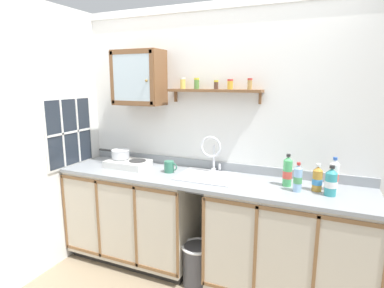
{
  "coord_description": "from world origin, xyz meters",
  "views": [
    {
      "loc": [
        0.95,
        -2.19,
        1.76
      ],
      "look_at": [
        -0.17,
        0.38,
        1.2
      ],
      "focal_mm": 29.35,
      "sensor_mm": 36.0,
      "label": 1
    }
  ],
  "objects_px": {
    "saucepan": "(120,154)",
    "bottle_water_blue_0": "(298,178)",
    "bottle_detergent_teal_3": "(331,182)",
    "bottle_soda_green_4": "(287,172)",
    "sink": "(208,176)",
    "mug": "(169,167)",
    "hot_plate_stove": "(128,164)",
    "trash_bin": "(197,263)",
    "bottle_opaque_white_2": "(334,176)",
    "wall_cabinet": "(139,78)",
    "bottle_juice_amber_1": "(317,179)"
  },
  "relations": [
    {
      "from": "bottle_juice_amber_1",
      "to": "wall_cabinet",
      "type": "distance_m",
      "value": 1.83
    },
    {
      "from": "bottle_water_blue_0",
      "to": "bottle_juice_amber_1",
      "type": "distance_m",
      "value": 0.15
    },
    {
      "from": "saucepan",
      "to": "bottle_water_blue_0",
      "type": "relative_size",
      "value": 1.5
    },
    {
      "from": "bottle_juice_amber_1",
      "to": "bottle_detergent_teal_3",
      "type": "xyz_separation_m",
      "value": [
        0.09,
        -0.07,
        0.01
      ]
    },
    {
      "from": "bottle_juice_amber_1",
      "to": "trash_bin",
      "type": "bearing_deg",
      "value": -169.12
    },
    {
      "from": "bottle_water_blue_0",
      "to": "bottle_opaque_white_2",
      "type": "distance_m",
      "value": 0.28
    },
    {
      "from": "bottle_detergent_teal_3",
      "to": "trash_bin",
      "type": "distance_m",
      "value": 1.32
    },
    {
      "from": "bottle_juice_amber_1",
      "to": "trash_bin",
      "type": "relative_size",
      "value": 0.58
    },
    {
      "from": "wall_cabinet",
      "to": "bottle_juice_amber_1",
      "type": "bearing_deg",
      "value": -4.46
    },
    {
      "from": "bottle_juice_amber_1",
      "to": "wall_cabinet",
      "type": "relative_size",
      "value": 0.41
    },
    {
      "from": "bottle_opaque_white_2",
      "to": "bottle_detergent_teal_3",
      "type": "height_order",
      "value": "bottle_opaque_white_2"
    },
    {
      "from": "wall_cabinet",
      "to": "trash_bin",
      "type": "height_order",
      "value": "wall_cabinet"
    },
    {
      "from": "trash_bin",
      "to": "bottle_juice_amber_1",
      "type": "bearing_deg",
      "value": 10.88
    },
    {
      "from": "saucepan",
      "to": "mug",
      "type": "distance_m",
      "value": 0.56
    },
    {
      "from": "bottle_water_blue_0",
      "to": "bottle_detergent_teal_3",
      "type": "distance_m",
      "value": 0.23
    },
    {
      "from": "bottle_soda_green_4",
      "to": "trash_bin",
      "type": "bearing_deg",
      "value": -163.55
    },
    {
      "from": "bottle_opaque_white_2",
      "to": "trash_bin",
      "type": "distance_m",
      "value": 1.36
    },
    {
      "from": "sink",
      "to": "bottle_detergent_teal_3",
      "type": "distance_m",
      "value": 1.0
    },
    {
      "from": "bottle_juice_amber_1",
      "to": "bottle_opaque_white_2",
      "type": "bearing_deg",
      "value": 26.27
    },
    {
      "from": "bottle_detergent_teal_3",
      "to": "sink",
      "type": "bearing_deg",
      "value": 175.51
    },
    {
      "from": "hot_plate_stove",
      "to": "saucepan",
      "type": "relative_size",
      "value": 1.2
    },
    {
      "from": "bottle_detergent_teal_3",
      "to": "wall_cabinet",
      "type": "relative_size",
      "value": 0.44
    },
    {
      "from": "mug",
      "to": "bottle_detergent_teal_3",
      "type": "bearing_deg",
      "value": -2.41
    },
    {
      "from": "mug",
      "to": "bottle_water_blue_0",
      "type": "bearing_deg",
      "value": -3.18
    },
    {
      "from": "bottle_soda_green_4",
      "to": "wall_cabinet",
      "type": "xyz_separation_m",
      "value": [
        -1.43,
        0.1,
        0.74
      ]
    },
    {
      "from": "bottle_detergent_teal_3",
      "to": "wall_cabinet",
      "type": "bearing_deg",
      "value": 173.59
    },
    {
      "from": "trash_bin",
      "to": "bottle_detergent_teal_3",
      "type": "bearing_deg",
      "value": 6.14
    },
    {
      "from": "bottle_opaque_white_2",
      "to": "bottle_juice_amber_1",
      "type": "bearing_deg",
      "value": -153.73
    },
    {
      "from": "wall_cabinet",
      "to": "bottle_detergent_teal_3",
      "type": "bearing_deg",
      "value": -6.41
    },
    {
      "from": "bottle_water_blue_0",
      "to": "mug",
      "type": "distance_m",
      "value": 1.13
    },
    {
      "from": "bottle_detergent_teal_3",
      "to": "trash_bin",
      "type": "xyz_separation_m",
      "value": [
        -1.01,
        -0.11,
        -0.85
      ]
    },
    {
      "from": "bottle_soda_green_4",
      "to": "mug",
      "type": "distance_m",
      "value": 1.04
    },
    {
      "from": "bottle_water_blue_0",
      "to": "bottle_opaque_white_2",
      "type": "bearing_deg",
      "value": 27.33
    },
    {
      "from": "saucepan",
      "to": "mug",
      "type": "xyz_separation_m",
      "value": [
        0.56,
        -0.02,
        -0.07
      ]
    },
    {
      "from": "bottle_opaque_white_2",
      "to": "wall_cabinet",
      "type": "distance_m",
      "value": 1.92
    },
    {
      "from": "bottle_opaque_white_2",
      "to": "mug",
      "type": "distance_m",
      "value": 1.38
    },
    {
      "from": "hot_plate_stove",
      "to": "bottle_detergent_teal_3",
      "type": "distance_m",
      "value": 1.82
    },
    {
      "from": "hot_plate_stove",
      "to": "bottle_water_blue_0",
      "type": "distance_m",
      "value": 1.59
    },
    {
      "from": "bottle_opaque_white_2",
      "to": "wall_cabinet",
      "type": "bearing_deg",
      "value": 177.62
    },
    {
      "from": "sink",
      "to": "bottle_juice_amber_1",
      "type": "bearing_deg",
      "value": -0.66
    },
    {
      "from": "bottle_detergent_teal_3",
      "to": "bottle_soda_green_4",
      "type": "relative_size",
      "value": 0.87
    },
    {
      "from": "bottle_juice_amber_1",
      "to": "sink",
      "type": "bearing_deg",
      "value": 179.34
    },
    {
      "from": "saucepan",
      "to": "sink",
      "type": "bearing_deg",
      "value": 0.3
    },
    {
      "from": "saucepan",
      "to": "bottle_soda_green_4",
      "type": "height_order",
      "value": "bottle_soda_green_4"
    },
    {
      "from": "bottle_water_blue_0",
      "to": "saucepan",
      "type": "bearing_deg",
      "value": 177.34
    },
    {
      "from": "bottle_water_blue_0",
      "to": "bottle_detergent_teal_3",
      "type": "xyz_separation_m",
      "value": [
        0.23,
        0.01,
        -0.0
      ]
    },
    {
      "from": "saucepan",
      "to": "bottle_juice_amber_1",
      "type": "distance_m",
      "value": 1.82
    },
    {
      "from": "bottle_opaque_white_2",
      "to": "saucepan",
      "type": "bearing_deg",
      "value": -178.51
    },
    {
      "from": "hot_plate_stove",
      "to": "bottle_juice_amber_1",
      "type": "height_order",
      "value": "bottle_juice_amber_1"
    },
    {
      "from": "sink",
      "to": "bottle_opaque_white_2",
      "type": "distance_m",
      "value": 1.02
    }
  ]
}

